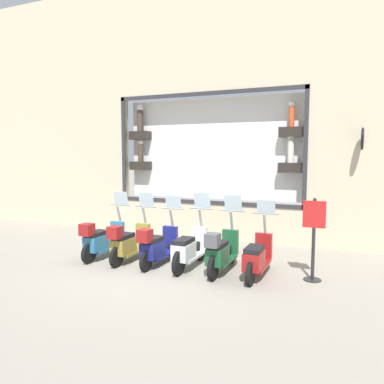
% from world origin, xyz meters
% --- Properties ---
extents(ground_plane, '(120.00, 120.00, 0.00)m').
position_xyz_m(ground_plane, '(0.00, 0.00, 0.00)').
color(ground_plane, gray).
extents(building_facade, '(1.20, 36.00, 8.03)m').
position_xyz_m(building_facade, '(3.60, -0.00, 4.10)').
color(building_facade, beige).
rests_on(building_facade, ground_plane).
extents(scooter_red_0, '(1.80, 0.61, 1.56)m').
position_xyz_m(scooter_red_0, '(0.36, -2.33, 0.43)').
color(scooter_red_0, black).
rests_on(scooter_red_0, ground_plane).
extents(scooter_green_1, '(1.81, 0.60, 1.65)m').
position_xyz_m(scooter_green_1, '(0.30, -1.55, 0.48)').
color(scooter_green_1, black).
rests_on(scooter_green_1, ground_plane).
extents(scooter_white_2, '(1.81, 0.60, 1.67)m').
position_xyz_m(scooter_white_2, '(0.36, -0.76, 0.45)').
color(scooter_white_2, black).
rests_on(scooter_white_2, ground_plane).
extents(scooter_navy_3, '(1.79, 0.61, 1.57)m').
position_xyz_m(scooter_navy_3, '(0.29, 0.02, 0.46)').
color(scooter_navy_3, black).
rests_on(scooter_navy_3, ground_plane).
extents(scooter_olive_4, '(1.79, 0.60, 1.61)m').
position_xyz_m(scooter_olive_4, '(0.29, 0.81, 0.46)').
color(scooter_olive_4, black).
rests_on(scooter_olive_4, ground_plane).
extents(scooter_teal_5, '(1.80, 0.60, 1.60)m').
position_xyz_m(scooter_teal_5, '(0.29, 1.59, 0.47)').
color(scooter_teal_5, black).
rests_on(scooter_teal_5, ground_plane).
extents(shop_sign_post, '(0.36, 0.45, 1.71)m').
position_xyz_m(shop_sign_post, '(0.61, -3.44, 0.92)').
color(shop_sign_post, '#232326').
rests_on(shop_sign_post, ground_plane).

